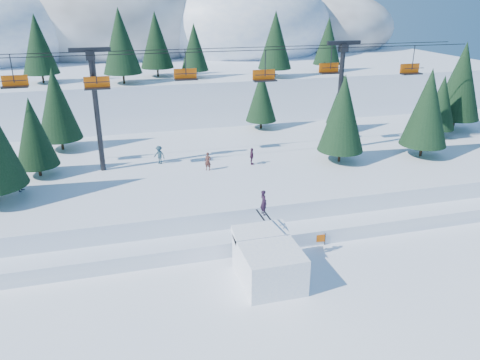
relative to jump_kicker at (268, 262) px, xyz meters
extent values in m
plane|color=white|center=(-0.67, -1.83, -1.31)|extent=(160.00, 160.00, 0.00)
cube|color=white|center=(-0.67, 16.17, -0.06)|extent=(70.00, 22.00, 2.50)
cube|color=white|center=(-0.67, 6.17, -0.76)|extent=(70.00, 6.00, 1.10)
cube|color=white|center=(-0.67, 66.17, 1.69)|extent=(110.00, 60.00, 6.00)
ellipsoid|color=#605B59|center=(-6.67, 76.17, 11.95)|extent=(44.00, 39.60, 26.40)
ellipsoid|color=white|center=(17.33, 68.17, 10.12)|extent=(34.00, 30.60, 19.72)
ellipsoid|color=#605B59|center=(37.33, 74.17, 8.82)|extent=(30.00, 27.00, 15.00)
cylinder|color=black|center=(-6.70, 38.82, 5.35)|extent=(0.26, 0.26, 1.31)
cone|color=#17321A|center=(-6.70, 38.82, 10.01)|extent=(4.85, 4.85, 8.02)
cylinder|color=black|center=(2.93, 40.80, 5.20)|extent=(0.26, 0.26, 1.01)
cone|color=#17321A|center=(2.93, 40.80, 8.81)|extent=(3.75, 3.75, 6.21)
cylinder|color=black|center=(13.57, 38.27, 5.31)|extent=(0.26, 0.26, 1.23)
cone|color=#17321A|center=(13.57, 38.27, 9.70)|extent=(4.56, 4.56, 7.55)
cylinder|color=black|center=(-16.76, 41.89, 5.30)|extent=(0.26, 0.26, 1.20)
cone|color=#17321A|center=(-16.76, 41.89, 9.60)|extent=(4.47, 4.47, 7.40)
cylinder|color=black|center=(22.75, 41.28, 5.24)|extent=(0.26, 0.26, 1.08)
cone|color=#17321A|center=(22.75, 41.28, 9.10)|extent=(4.02, 4.02, 6.65)
cylinder|color=black|center=(-1.88, 43.29, 5.30)|extent=(0.26, 0.26, 1.22)
cone|color=#17321A|center=(-1.88, 43.29, 9.65)|extent=(4.52, 4.52, 7.47)
cube|color=white|center=(0.00, -0.13, -0.11)|extent=(3.54, 4.37, 2.40)
cube|color=white|center=(0.00, 1.75, 1.14)|extent=(3.54, 1.53, 0.85)
imported|color=black|center=(0.10, 1.47, 3.35)|extent=(0.48, 0.65, 1.62)
cube|color=black|center=(-0.10, 1.47, 2.52)|extent=(0.11, 1.65, 0.03)
cube|color=black|center=(0.30, 1.47, 2.52)|extent=(0.11, 1.65, 0.03)
cylinder|color=black|center=(-9.67, 16.17, 6.19)|extent=(0.44, 0.44, 10.00)
cube|color=black|center=(-9.67, 16.17, 11.29)|extent=(3.20, 0.35, 0.35)
cube|color=black|center=(-9.67, 16.17, 10.84)|extent=(0.70, 0.70, 0.70)
cylinder|color=black|center=(12.33, 16.17, 6.19)|extent=(0.44, 0.44, 10.00)
cube|color=black|center=(12.33, 16.17, 11.29)|extent=(3.20, 0.35, 0.35)
cube|color=black|center=(12.33, 16.17, 10.84)|extent=(0.70, 0.70, 0.70)
cylinder|color=black|center=(1.33, 14.97, 10.99)|extent=(46.00, 0.06, 0.06)
cylinder|color=black|center=(1.33, 17.37, 10.99)|extent=(46.00, 0.06, 0.06)
cylinder|color=black|center=(-15.75, 17.37, 9.89)|extent=(0.08, 0.08, 2.20)
cube|color=black|center=(-15.75, 17.37, 8.44)|extent=(2.00, 0.75, 0.12)
cube|color=#DE5708|center=(-15.75, 17.75, 8.89)|extent=(2.00, 0.10, 0.85)
cylinder|color=black|center=(-15.75, 17.02, 8.99)|extent=(2.00, 0.06, 0.06)
cylinder|color=black|center=(-9.38, 14.97, 9.89)|extent=(0.08, 0.08, 2.20)
cube|color=black|center=(-9.38, 14.97, 8.44)|extent=(2.00, 0.75, 0.12)
cube|color=#DE5708|center=(-9.38, 15.35, 8.89)|extent=(2.00, 0.10, 0.85)
cylinder|color=black|center=(-9.38, 14.62, 8.99)|extent=(2.00, 0.06, 0.06)
cylinder|color=black|center=(-1.94, 17.37, 9.89)|extent=(0.08, 0.08, 2.20)
cube|color=black|center=(-1.94, 17.37, 8.44)|extent=(2.00, 0.75, 0.12)
cube|color=#DE5708|center=(-1.94, 17.75, 8.89)|extent=(2.00, 0.10, 0.85)
cylinder|color=black|center=(-1.94, 17.02, 8.99)|extent=(2.00, 0.06, 0.06)
cylinder|color=black|center=(4.50, 14.97, 9.89)|extent=(0.08, 0.08, 2.20)
cube|color=black|center=(4.50, 14.97, 8.44)|extent=(2.00, 0.75, 0.12)
cube|color=#DE5708|center=(4.50, 15.35, 8.89)|extent=(2.00, 0.10, 0.85)
cylinder|color=black|center=(4.50, 14.62, 8.99)|extent=(2.00, 0.06, 0.06)
cylinder|color=black|center=(11.77, 17.37, 9.89)|extent=(0.08, 0.08, 2.20)
cube|color=black|center=(11.77, 17.37, 8.44)|extent=(2.00, 0.75, 0.12)
cube|color=#DE5708|center=(11.77, 17.75, 8.89)|extent=(2.00, 0.10, 0.85)
cylinder|color=black|center=(11.77, 17.02, 8.99)|extent=(2.00, 0.06, 0.06)
cylinder|color=black|center=(18.92, 14.97, 9.89)|extent=(0.08, 0.08, 2.20)
cube|color=black|center=(18.92, 14.97, 8.44)|extent=(2.00, 0.75, 0.12)
cube|color=#DE5708|center=(18.92, 15.35, 8.89)|extent=(2.00, 0.10, 0.85)
cylinder|color=black|center=(18.92, 14.62, 8.99)|extent=(2.00, 0.06, 0.06)
cylinder|color=black|center=(19.13, 12.23, 1.76)|extent=(0.26, 0.26, 1.14)
cone|color=#17321A|center=(19.13, 12.23, 5.83)|extent=(4.23, 4.23, 7.00)
cylinder|color=black|center=(24.70, 17.43, 1.65)|extent=(0.26, 0.26, 0.91)
cone|color=#17321A|center=(24.70, 17.43, 4.90)|extent=(3.38, 3.38, 5.59)
cylinder|color=black|center=(28.35, 19.38, 1.86)|extent=(0.26, 0.26, 1.34)
cone|color=#17321A|center=(28.35, 19.38, 6.65)|extent=(4.98, 4.98, 8.24)
cylinder|color=black|center=(15.89, 22.38, 1.63)|extent=(0.26, 0.26, 0.87)
cone|color=#17321A|center=(15.89, 22.38, 4.72)|extent=(3.21, 3.21, 5.31)
cylinder|color=black|center=(-13.50, 23.20, 1.75)|extent=(0.26, 0.26, 1.12)
cone|color=#17321A|center=(-13.50, 23.20, 5.73)|extent=(4.14, 4.14, 6.85)
cylinder|color=black|center=(7.62, 25.54, 1.66)|extent=(0.26, 0.26, 0.92)
cone|color=#17321A|center=(7.62, 25.54, 4.96)|extent=(3.43, 3.43, 5.68)
cylinder|color=black|center=(-14.77, 16.15, 1.66)|extent=(0.26, 0.26, 0.93)
cone|color=#17321A|center=(-14.77, 16.15, 4.96)|extent=(3.44, 3.44, 5.69)
cylinder|color=black|center=(11.03, 12.84, 1.75)|extent=(0.26, 0.26, 1.10)
cone|color=#17321A|center=(11.03, 12.84, 5.68)|extent=(4.09, 4.09, 6.77)
imported|color=#2E273F|center=(-15.69, 13.04, 1.99)|extent=(0.83, 0.93, 1.58)
imported|color=#3E1D36|center=(3.13, 14.13, 1.96)|extent=(0.52, 0.95, 1.53)
imported|color=#233D25|center=(14.96, 19.37, 2.10)|extent=(0.92, 1.05, 1.81)
imported|color=#203946|center=(-4.77, 16.53, 2.03)|extent=(1.22, 1.16, 1.66)
imported|color=#492621|center=(-0.93, 13.73, 1.99)|extent=(0.69, 0.62, 1.58)
cylinder|color=black|center=(2.52, 3.43, -0.86)|extent=(0.06, 0.06, 0.90)
cylinder|color=black|center=(5.30, 3.12, -0.86)|extent=(0.06, 0.06, 0.90)
cube|color=#DE5708|center=(3.91, 3.28, -0.76)|extent=(2.79, 0.36, 0.55)
cylinder|color=black|center=(5.83, 3.96, -0.86)|extent=(0.06, 0.06, 0.90)
cylinder|color=black|center=(8.41, 5.04, -0.86)|extent=(0.06, 0.06, 0.90)
cube|color=#DE5708|center=(7.12, 4.50, -0.76)|extent=(2.60, 1.12, 0.55)
camera|label=1|loc=(-8.26, -23.57, 15.27)|focal=35.00mm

